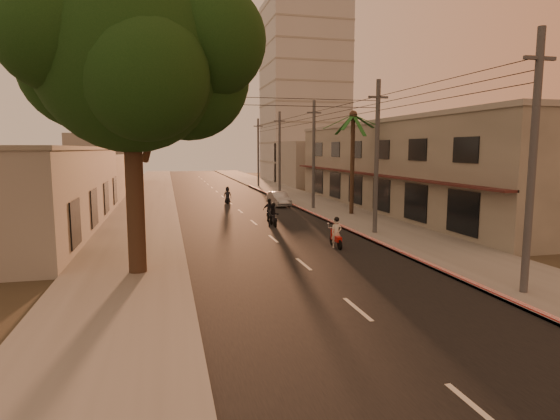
# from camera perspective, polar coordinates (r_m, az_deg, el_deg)

# --- Properties ---
(ground) EXTENTS (160.00, 160.00, 0.00)m
(ground) POSITION_cam_1_polar(r_m,az_deg,el_deg) (18.93, 4.63, -8.07)
(ground) COLOR #383023
(ground) RESTS_ON ground
(road) EXTENTS (10.00, 140.00, 0.02)m
(road) POSITION_cam_1_polar(r_m,az_deg,el_deg) (38.08, -4.86, -0.17)
(road) COLOR black
(road) RESTS_ON ground
(sidewalk_right) EXTENTS (5.00, 140.00, 0.12)m
(sidewalk_right) POSITION_cam_1_polar(r_m,az_deg,el_deg) (39.91, 5.84, 0.24)
(sidewalk_right) COLOR slate
(sidewalk_right) RESTS_ON ground
(sidewalk_left) EXTENTS (5.00, 140.00, 0.12)m
(sidewalk_left) POSITION_cam_1_polar(r_m,az_deg,el_deg) (37.67, -16.20, -0.45)
(sidewalk_left) COLOR slate
(sidewalk_left) RESTS_ON ground
(curb_stripe) EXTENTS (0.20, 60.00, 0.20)m
(curb_stripe) POSITION_cam_1_polar(r_m,az_deg,el_deg) (34.44, 4.86, -0.83)
(curb_stripe) COLOR red
(curb_stripe) RESTS_ON ground
(shophouse_row) EXTENTS (8.80, 34.20, 7.30)m
(shophouse_row) POSITION_cam_1_polar(r_m,az_deg,el_deg) (40.46, 15.56, 5.21)
(shophouse_row) COLOR gray
(shophouse_row) RESTS_ON ground
(left_building) EXTENTS (8.20, 24.20, 5.20)m
(left_building) POSITION_cam_1_polar(r_m,az_deg,el_deg) (32.45, -28.33, 2.23)
(left_building) COLOR gray
(left_building) RESTS_ON ground
(distant_tower) EXTENTS (12.10, 12.10, 28.00)m
(distant_tower) POSITION_cam_1_polar(r_m,az_deg,el_deg) (76.98, 2.91, 14.14)
(distant_tower) COLOR #B7B5B2
(distant_tower) RESTS_ON ground
(broadleaf_tree) EXTENTS (9.60, 8.70, 12.10)m
(broadleaf_tree) POSITION_cam_1_polar(r_m,az_deg,el_deg) (19.76, -16.68, 17.12)
(broadleaf_tree) COLOR black
(broadleaf_tree) RESTS_ON ground
(palm_tree) EXTENTS (5.00, 5.00, 8.20)m
(palm_tree) POSITION_cam_1_polar(r_m,az_deg,el_deg) (36.09, 8.91, 10.71)
(palm_tree) COLOR black
(palm_tree) RESTS_ON ground
(utility_poles) EXTENTS (1.20, 48.26, 9.00)m
(utility_poles) POSITION_cam_1_polar(r_m,az_deg,el_deg) (39.20, 4.15, 9.62)
(utility_poles) COLOR #38383A
(utility_poles) RESTS_ON ground
(filler_right) EXTENTS (8.00, 14.00, 6.00)m
(filler_right) POSITION_cam_1_polar(r_m,az_deg,el_deg) (65.39, 3.93, 5.66)
(filler_right) COLOR gray
(filler_right) RESTS_ON ground
(filler_left_near) EXTENTS (8.00, 14.00, 4.40)m
(filler_left_near) POSITION_cam_1_polar(r_m,az_deg,el_deg) (52.03, -22.83, 3.75)
(filler_left_near) COLOR gray
(filler_left_near) RESTS_ON ground
(filler_left_far) EXTENTS (8.00, 14.00, 7.00)m
(filler_left_far) POSITION_cam_1_polar(r_m,az_deg,el_deg) (69.80, -20.57, 5.73)
(filler_left_far) COLOR gray
(filler_left_far) RESTS_ON ground
(scooter_red) EXTENTS (0.62, 1.65, 1.62)m
(scooter_red) POSITION_cam_1_polar(r_m,az_deg,el_deg) (24.19, 6.87, -2.95)
(scooter_red) COLOR black
(scooter_red) RESTS_ON ground
(scooter_mid_a) EXTENTS (0.74, 1.62, 1.58)m
(scooter_mid_a) POSITION_cam_1_polar(r_m,az_deg,el_deg) (30.60, -0.80, -0.69)
(scooter_mid_a) COLOR black
(scooter_mid_a) RESTS_ON ground
(scooter_mid_b) EXTENTS (1.13, 1.56, 1.60)m
(scooter_mid_b) POSITION_cam_1_polar(r_m,az_deg,el_deg) (33.03, -1.32, -0.05)
(scooter_mid_b) COLOR black
(scooter_mid_b) RESTS_ON ground
(scooter_far_a) EXTENTS (0.89, 1.62, 1.59)m
(scooter_far_a) POSITION_cam_1_polar(r_m,az_deg,el_deg) (43.60, -6.42, 1.72)
(scooter_far_a) COLOR black
(scooter_far_a) RESTS_ON ground
(parked_car) EXTENTS (1.66, 3.94, 1.26)m
(parked_car) POSITION_cam_1_polar(r_m,az_deg,el_deg) (41.52, -0.14, 1.36)
(parked_car) COLOR #9C9FA4
(parked_car) RESTS_ON ground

